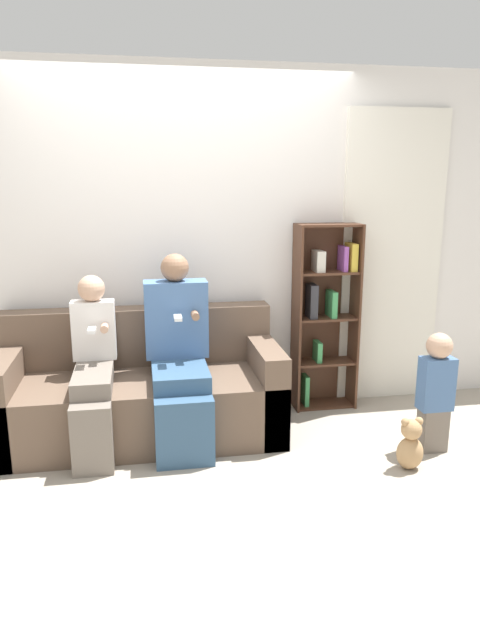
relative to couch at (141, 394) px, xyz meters
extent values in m
plane|color=#9E9384|center=(0.35, -0.51, -0.30)|extent=(14.00, 14.00, 0.00)
cube|color=silver|center=(0.35, 0.45, 0.98)|extent=(10.00, 0.06, 2.55)
cube|color=silver|center=(1.98, 0.40, 0.83)|extent=(0.81, 0.04, 2.26)
cube|color=brown|center=(0.00, -0.14, -0.08)|extent=(1.91, 0.63, 0.43)
cube|color=brown|center=(0.00, 0.28, 0.12)|extent=(1.91, 0.20, 0.85)
cube|color=brown|center=(-0.87, -0.14, 0.02)|extent=(0.17, 0.63, 0.63)
cube|color=brown|center=(0.87, -0.14, 0.02)|extent=(0.17, 0.63, 0.63)
cube|color=#335170|center=(0.26, -0.51, -0.08)|extent=(0.36, 0.12, 0.43)
cube|color=#335170|center=(0.26, -0.24, 0.19)|extent=(0.36, 0.42, 0.11)
cube|color=#476B9E|center=(0.26, 0.06, 0.51)|extent=(0.43, 0.19, 0.53)
sphere|color=#8C664C|center=(0.26, 0.06, 0.86)|extent=(0.19, 0.19, 0.19)
cylinder|color=#8C664C|center=(0.38, -0.09, 0.56)|extent=(0.05, 0.10, 0.05)
cube|color=white|center=(0.26, -0.14, 0.56)|extent=(0.05, 0.12, 0.02)
cube|color=#70665B|center=(-0.30, -0.51, -0.08)|extent=(0.24, 0.12, 0.43)
cube|color=#70665B|center=(-0.30, -0.21, 0.19)|extent=(0.24, 0.48, 0.11)
cube|color=white|center=(-0.30, 0.09, 0.45)|extent=(0.29, 0.13, 0.40)
sphere|color=tan|center=(-0.30, 0.09, 0.73)|extent=(0.18, 0.18, 0.18)
cylinder|color=tan|center=(-0.22, -0.02, 0.49)|extent=(0.05, 0.10, 0.05)
cube|color=white|center=(-0.30, -0.07, 0.49)|extent=(0.05, 0.12, 0.02)
cube|color=#70665B|center=(1.88, -0.58, -0.16)|extent=(0.17, 0.13, 0.29)
cube|color=#476B9E|center=(1.88, -0.58, 0.16)|extent=(0.21, 0.13, 0.35)
sphere|color=tan|center=(1.88, -0.58, 0.42)|extent=(0.17, 0.17, 0.17)
cube|color=#4C2D1E|center=(1.18, 0.28, 0.41)|extent=(0.02, 0.25, 1.43)
cube|color=#4C2D1E|center=(1.65, 0.28, 0.41)|extent=(0.02, 0.25, 1.43)
cube|color=#4C2D1E|center=(1.41, 0.40, 0.41)|extent=(0.48, 0.02, 1.43)
cube|color=#4C2D1E|center=(1.41, 0.28, -0.29)|extent=(0.44, 0.21, 0.02)
cube|color=#4C2D1E|center=(1.41, 0.28, 0.06)|extent=(0.44, 0.21, 0.02)
cube|color=#4C2D1E|center=(1.41, 0.28, 0.41)|extent=(0.44, 0.21, 0.02)
cube|color=#4C2D1E|center=(1.41, 0.28, 0.77)|extent=(0.44, 0.21, 0.02)
cube|color=#4C2D1E|center=(1.41, 0.28, 1.12)|extent=(0.44, 0.21, 0.02)
cube|color=#934CA3|center=(1.53, 0.28, 0.87)|extent=(0.03, 0.15, 0.19)
cube|color=#429956|center=(1.46, 0.28, 0.52)|extent=(0.04, 0.17, 0.20)
cube|color=#429956|center=(1.36, 0.28, 0.15)|extent=(0.04, 0.13, 0.16)
cube|color=gold|center=(1.60, 0.28, 0.88)|extent=(0.05, 0.17, 0.21)
cube|color=beige|center=(1.34, 0.28, 0.85)|extent=(0.07, 0.16, 0.16)
cube|color=#333338|center=(1.30, 0.28, 0.55)|extent=(0.06, 0.15, 0.26)
cube|color=#429956|center=(1.27, 0.28, -0.16)|extent=(0.03, 0.13, 0.24)
ellipsoid|color=tan|center=(1.62, -0.80, -0.20)|extent=(0.17, 0.14, 0.21)
sphere|color=tan|center=(1.62, -0.80, -0.04)|extent=(0.13, 0.13, 0.13)
sphere|color=tan|center=(1.58, -0.80, 0.01)|extent=(0.05, 0.05, 0.05)
sphere|color=tan|center=(1.67, -0.80, 0.01)|extent=(0.05, 0.05, 0.05)
camera|label=1|loc=(0.03, -3.78, 1.43)|focal=32.00mm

